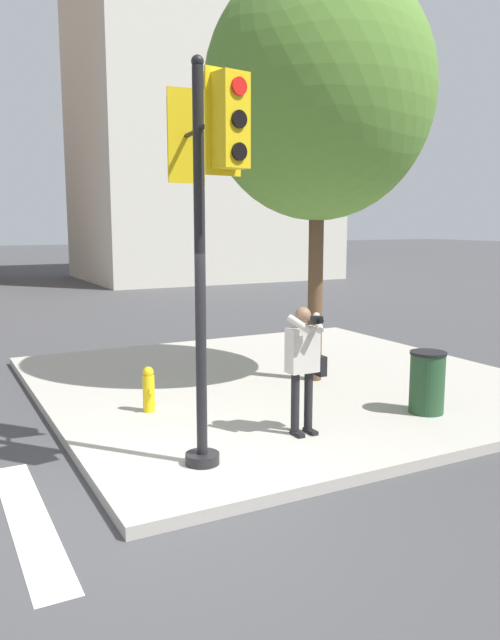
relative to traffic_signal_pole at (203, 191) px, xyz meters
The scene contains 8 objects.
ground_plane 3.29m from the traffic_signal_pole, 143.24° to the right, with size 160.00×160.00×0.00m, color #424244.
sidewalk_corner 5.07m from the traffic_signal_pole, 46.93° to the left, with size 8.00×8.00×0.14m.
traffic_signal_pole is the anchor object (origin of this frame).
person_photographer 2.56m from the traffic_signal_pole, 12.57° to the left, with size 0.58×0.54×1.65m.
street_tree 4.49m from the traffic_signal_pole, 39.34° to the left, with size 3.74×3.74×6.84m.
fire_hydrant 3.46m from the traffic_signal_pole, 88.40° to the left, with size 0.17×0.23×0.66m.
trash_bin 4.39m from the traffic_signal_pole, ahead, with size 0.51×0.51×0.89m.
building_right 26.97m from the traffic_signal_pole, 66.49° to the left, with size 12.31×8.97×18.00m.
Camera 1 is at (-1.94, -5.61, 2.82)m, focal length 35.00 mm.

